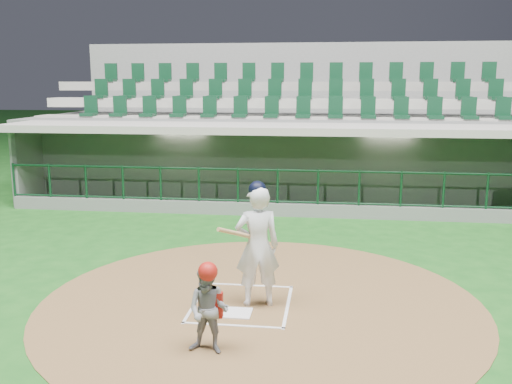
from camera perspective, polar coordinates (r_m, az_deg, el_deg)
ground at (r=9.70m, az=-1.18°, el=-10.52°), size 120.00×120.00×0.00m
dirt_circle at (r=9.47m, az=0.47°, el=-11.01°), size 7.20×7.20×0.01m
home_plate at (r=9.05m, az=-1.86°, el=-12.00°), size 0.43×0.43×0.02m
batter_box_chalk at (r=9.42m, az=-1.46°, el=-11.09°), size 1.55×1.80×0.01m
dugout_structure at (r=16.99m, az=3.30°, el=2.17°), size 16.40×3.70×3.00m
seating_deck at (r=19.99m, az=3.51°, el=4.84°), size 17.00×6.72×5.15m
batter at (r=9.06m, az=0.13°, el=-5.28°), size 0.94×0.96×2.03m
catcher at (r=7.67m, az=-4.77°, el=-11.51°), size 0.62×0.51×1.25m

